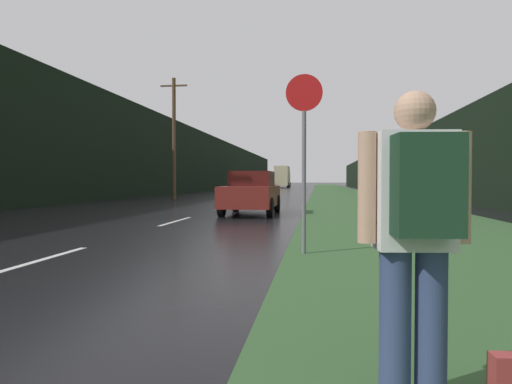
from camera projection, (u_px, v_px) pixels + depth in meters
grass_verge at (346, 195)px, 38.68m from camera, size 6.00×240.00×0.02m
lane_stripe_b at (33, 262)px, 6.82m from camera, size 0.12×3.00×0.01m
lane_stripe_c at (176, 221)px, 13.76m from camera, size 0.12×3.00×0.01m
lane_stripe_d at (223, 208)px, 20.69m from camera, size 0.12×3.00×0.01m
lane_stripe_e at (247, 201)px, 27.63m from camera, size 0.12×3.00×0.01m
treeline_far_side at (191, 161)px, 50.68m from camera, size 2.00×140.00×6.83m
treeline_near_side at (399, 168)px, 47.73m from camera, size 2.00×140.00×5.03m
utility_pole_far at (174, 137)px, 30.08m from camera, size 1.80×0.24×7.98m
stop_sign at (304, 148)px, 7.50m from camera, size 0.61×0.07×2.97m
hitchhiker_with_backpack at (416, 229)px, 2.36m from camera, size 0.59×0.44×1.69m
car_passing_near at (252, 193)px, 16.64m from camera, size 1.85×4.37×1.57m
delivery_truck at (283, 176)px, 80.73m from camera, size 2.47×8.67×3.75m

